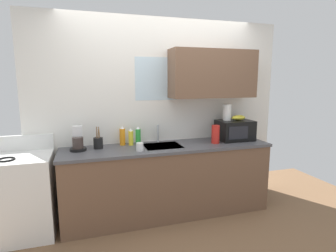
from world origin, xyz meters
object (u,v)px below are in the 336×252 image
(banana_bunch, at_px, (238,118))
(coffee_maker, at_px, (78,141))
(dish_soap_bottle_orange, at_px, (122,136))
(dish_soap_bottle_green, at_px, (138,136))
(microwave, at_px, (235,130))
(utensil_crock, at_px, (98,143))
(dish_soap_bottle_yellow, at_px, (131,137))
(paper_towel_roll, at_px, (227,112))
(mug_white, at_px, (140,147))
(cereal_canister, at_px, (216,134))
(stove_range, at_px, (25,195))

(banana_bunch, height_order, coffee_maker, banana_bunch)
(dish_soap_bottle_orange, bearing_deg, banana_bunch, -5.69)
(dish_soap_bottle_green, relative_size, dish_soap_bottle_orange, 0.97)
(microwave, height_order, utensil_crock, microwave)
(dish_soap_bottle_green, distance_m, dish_soap_bottle_yellow, 0.09)
(coffee_maker, distance_m, dish_soap_bottle_yellow, 0.63)
(microwave, bearing_deg, dish_soap_bottle_yellow, 175.17)
(microwave, relative_size, dish_soap_bottle_orange, 1.88)
(banana_bunch, xyz_separation_m, paper_towel_roll, (-0.15, 0.05, 0.08))
(utensil_crock, bearing_deg, paper_towel_roll, -0.67)
(paper_towel_roll, relative_size, coffee_maker, 0.79)
(banana_bunch, height_order, mug_white, banana_bunch)
(banana_bunch, height_order, utensil_crock, banana_bunch)
(dish_soap_bottle_yellow, relative_size, dish_soap_bottle_orange, 0.89)
(cereal_canister, bearing_deg, stove_range, 178.65)
(stove_range, xyz_separation_m, paper_towel_roll, (2.52, 0.10, 0.82))
(banana_bunch, bearing_deg, microwave, -178.23)
(dish_soap_bottle_orange, xyz_separation_m, utensil_crock, (-0.30, -0.09, -0.05))
(banana_bunch, height_order, cereal_canister, banana_bunch)
(utensil_crock, bearing_deg, stove_range, -171.83)
(microwave, height_order, paper_towel_roll, paper_towel_roll)
(banana_bunch, xyz_separation_m, dish_soap_bottle_orange, (-1.55, 0.16, -0.19))
(microwave, distance_m, dish_soap_bottle_yellow, 1.41)
(dish_soap_bottle_green, height_order, dish_soap_bottle_yellow, dish_soap_bottle_green)
(microwave, height_order, banana_bunch, banana_bunch)
(banana_bunch, xyz_separation_m, dish_soap_bottle_yellow, (-1.45, 0.12, -0.20))
(stove_range, relative_size, dish_soap_bottle_green, 4.54)
(paper_towel_roll, relative_size, utensil_crock, 0.83)
(mug_white, bearing_deg, stove_range, 173.52)
(coffee_maker, xyz_separation_m, dish_soap_bottle_yellow, (0.63, 0.06, -0.00))
(cereal_canister, relative_size, utensil_crock, 0.89)
(coffee_maker, bearing_deg, cereal_canister, -5.33)
(microwave, bearing_deg, dish_soap_bottle_green, 175.08)
(stove_range, bearing_deg, dish_soap_bottle_green, 6.91)
(dish_soap_bottle_green, height_order, mug_white, dish_soap_bottle_green)
(microwave, distance_m, banana_bunch, 0.18)
(microwave, xyz_separation_m, cereal_canister, (-0.34, -0.10, -0.02))
(paper_towel_roll, distance_m, utensil_crock, 1.73)
(dish_soap_bottle_green, distance_m, cereal_canister, 1.00)
(dish_soap_bottle_yellow, xyz_separation_m, mug_white, (0.05, -0.31, -0.05))
(stove_range, distance_m, mug_white, 1.36)
(coffee_maker, bearing_deg, utensil_crock, 2.87)
(microwave, distance_m, cereal_canister, 0.35)
(stove_range, relative_size, paper_towel_roll, 4.91)
(banana_bunch, distance_m, dish_soap_bottle_orange, 1.57)
(dish_soap_bottle_yellow, relative_size, cereal_canister, 0.92)
(paper_towel_roll, distance_m, dish_soap_bottle_yellow, 1.34)
(mug_white, bearing_deg, utensil_crock, 150.16)
(coffee_maker, bearing_deg, stove_range, -169.76)
(paper_towel_roll, bearing_deg, utensil_crock, 179.33)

